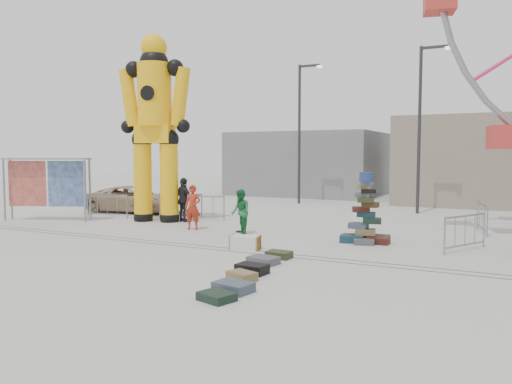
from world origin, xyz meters
The scene contains 26 objects.
ground centered at (0.00, 0.00, 0.00)m, with size 90.00×90.00×0.00m, color #9E9E99.
track_line_near centered at (0.00, 0.60, 0.00)m, with size 40.00×0.04×0.01m, color #47443F.
track_line_far centered at (0.00, 1.00, 0.00)m, with size 40.00×0.04×0.01m, color #47443F.
building_right centered at (7.00, 20.00, 2.50)m, with size 12.00×8.00×5.00m, color gray.
building_left centered at (-6.00, 22.00, 2.20)m, with size 10.00×8.00×4.40m, color gray.
lamp_post_right centered at (3.09, 13.00, 4.48)m, with size 1.41×0.25×8.00m.
lamp_post_left centered at (-3.91, 15.00, 4.48)m, with size 1.41×0.25×8.00m.
suitcase_tower centered at (2.77, 3.94, 0.64)m, with size 1.63×1.44×2.29m.
crash_test_dummy centered at (-6.53, 4.95, 4.29)m, with size 3.24×1.42×8.13m.
banner_scaffold centered at (-10.85, 3.00, 2.04)m, with size 3.72×1.98×2.72m.
steamer_trunk centered at (-0.17, 1.10, 0.20)m, with size 0.88×0.51×0.41m, color silver.
row_case_0 centered at (1.28, 0.37, 0.10)m, with size 0.67×0.49×0.20m, color #2E371B.
row_case_1 centered at (1.22, -0.51, 0.10)m, with size 0.74×0.58×0.20m, color #505257.
row_case_2 centered at (1.43, -1.57, 0.12)m, with size 0.74×0.49×0.24m, color black.
row_case_3 centered at (1.52, -2.24, 0.10)m, with size 0.65×0.45×0.20m, color olive.
row_case_4 centered at (1.81, -3.16, 0.10)m, with size 0.79×0.56×0.21m, color #404E5C.
row_case_5 centered at (1.83, -3.86, 0.08)m, with size 0.67×0.53×0.17m, color black.
barricade_dummy_a centered at (-9.25, 4.89, 0.55)m, with size 2.00×0.10×1.10m, color gray, non-canonical shape.
barricade_dummy_b centered at (-6.42, 6.56, 0.55)m, with size 2.00×0.10×1.10m, color gray, non-canonical shape.
barricade_dummy_c centered at (-5.00, 6.18, 0.55)m, with size 2.00×0.10×1.10m, color gray, non-canonical shape.
barricade_wheel_front centered at (5.79, 3.81, 0.55)m, with size 2.00×0.10×1.10m, color gray, non-canonical shape.
barricade_wheel_back centered at (6.08, 7.80, 0.55)m, with size 2.00×0.10×1.10m, color gray, non-canonical shape.
pedestrian_red centered at (-3.82, 3.70, 0.86)m, with size 0.63×0.41×1.71m, color #A42A17.
pedestrian_green centered at (-1.68, 3.58, 0.81)m, with size 0.79×0.61×1.62m, color #1B6D34.
pedestrian_black centered at (-5.39, 5.36, 0.94)m, with size 1.10×0.46×1.88m, color black.
parked_suv centered at (-9.65, 7.13, 0.65)m, with size 2.17×4.70×1.31m, color tan.
Camera 1 is at (6.84, -12.08, 2.87)m, focal length 35.00 mm.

